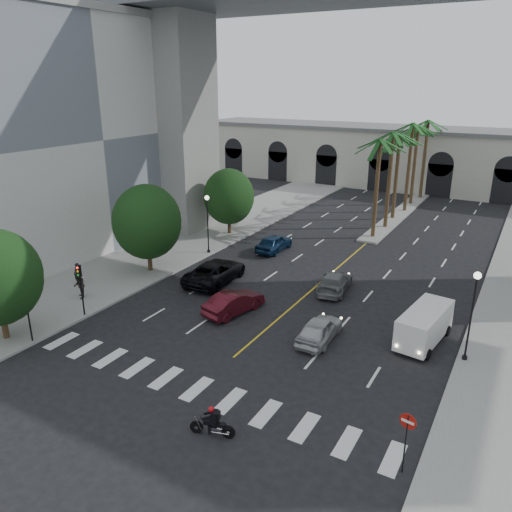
{
  "coord_description": "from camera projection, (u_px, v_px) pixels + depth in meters",
  "views": [
    {
      "loc": [
        13.29,
        -18.78,
        14.8
      ],
      "look_at": [
        -0.8,
        6.0,
        4.72
      ],
      "focal_mm": 35.0,
      "sensor_mm": 36.0,
      "label": 1
    }
  ],
  "objects": [
    {
      "name": "median",
      "position": [
        399.0,
        215.0,
        57.63
      ],
      "size": [
        2.0,
        24.0,
        0.2
      ],
      "primitive_type": "cube",
      "color": "gray",
      "rests_on": "ground"
    },
    {
      "name": "palm_e",
      "position": [
        418.0,
        130.0,
        59.56
      ],
      "size": [
        3.2,
        3.2,
        10.4
      ],
      "color": "#47331E",
      "rests_on": "ground"
    },
    {
      "name": "building_left",
      "position": [
        39.0,
        132.0,
        45.5
      ],
      "size": [
        16.5,
        32.5,
        20.6
      ],
      "color": "silver",
      "rests_on": "ground"
    },
    {
      "name": "sidewalk_left",
      "position": [
        170.0,
        250.0,
        45.78
      ],
      "size": [
        8.0,
        100.0,
        0.15
      ],
      "primitive_type": "cube",
      "color": "gray",
      "rests_on": "ground"
    },
    {
      "name": "cargo_van",
      "position": [
        424.0,
        325.0,
        29.36
      ],
      "size": [
        2.53,
        5.18,
        2.12
      ],
      "rotation": [
        0.0,
        0.0,
        -0.13
      ],
      "color": "silver",
      "rests_on": "ground"
    },
    {
      "name": "palm_f",
      "position": [
        428.0,
        125.0,
        62.6
      ],
      "size": [
        3.2,
        3.2,
        10.7
      ],
      "color": "#47331E",
      "rests_on": "ground"
    },
    {
      "name": "pier_building",
      "position": [
        433.0,
        159.0,
        70.17
      ],
      "size": [
        71.0,
        10.5,
        8.5
      ],
      "color": "beige",
      "rests_on": "ground"
    },
    {
      "name": "palm_c",
      "position": [
        400.0,
        138.0,
        53.14
      ],
      "size": [
        3.2,
        3.2,
        10.1
      ],
      "color": "#47331E",
      "rests_on": "ground"
    },
    {
      "name": "traffic_signal_near",
      "position": [
        26.0,
        304.0,
        28.9
      ],
      "size": [
        0.25,
        0.18,
        3.65
      ],
      "color": "black",
      "rests_on": "ground"
    },
    {
      "name": "ground",
      "position": [
        213.0,
        375.0,
        26.52
      ],
      "size": [
        140.0,
        140.0,
        0.0
      ],
      "primitive_type": "plane",
      "color": "black",
      "rests_on": "ground"
    },
    {
      "name": "car_b",
      "position": [
        234.0,
        303.0,
        33.3
      ],
      "size": [
        2.57,
        4.82,
        1.51
      ],
      "primitive_type": "imported",
      "rotation": [
        0.0,
        0.0,
        2.92
      ],
      "color": "#440D16",
      "rests_on": "ground"
    },
    {
      "name": "palm_a",
      "position": [
        380.0,
        145.0,
        46.43
      ],
      "size": [
        3.2,
        3.2,
        10.3
      ],
      "color": "#47331E",
      "rests_on": "ground"
    },
    {
      "name": "do_not_enter_sign",
      "position": [
        407.0,
        430.0,
        19.27
      ],
      "size": [
        0.67,
        0.15,
        2.77
      ],
      "rotation": [
        0.0,
        0.0,
        -0.18
      ],
      "color": "black",
      "rests_on": "ground"
    },
    {
      "name": "street_tree_far",
      "position": [
        229.0,
        197.0,
        49.31
      ],
      "size": [
        5.04,
        5.04,
        6.68
      ],
      "color": "#382616",
      "rests_on": "ground"
    },
    {
      "name": "car_d",
      "position": [
        335.0,
        282.0,
        36.83
      ],
      "size": [
        2.61,
        5.04,
        1.4
      ],
      "primitive_type": "imported",
      "rotation": [
        0.0,
        0.0,
        3.28
      ],
      "color": "slate",
      "rests_on": "ground"
    },
    {
      "name": "palm_d",
      "position": [
        413.0,
        128.0,
        56.01
      ],
      "size": [
        3.2,
        3.2,
        10.9
      ],
      "color": "#47331E",
      "rests_on": "ground"
    },
    {
      "name": "palm_b",
      "position": [
        393.0,
        138.0,
        49.57
      ],
      "size": [
        3.2,
        3.2,
        10.6
      ],
      "color": "#47331E",
      "rests_on": "ground"
    },
    {
      "name": "car_e",
      "position": [
        274.0,
        243.0,
        45.43
      ],
      "size": [
        1.89,
        4.61,
        1.56
      ],
      "primitive_type": "imported",
      "rotation": [
        0.0,
        0.0,
        3.13
      ],
      "color": "#0E2644",
      "rests_on": "ground"
    },
    {
      "name": "lamp_post_left_far",
      "position": [
        208.0,
        219.0,
        43.87
      ],
      "size": [
        0.4,
        0.4,
        5.35
      ],
      "color": "black",
      "rests_on": "ground"
    },
    {
      "name": "lamp_post_right",
      "position": [
        472.0,
        309.0,
        26.69
      ],
      "size": [
        0.4,
        0.4,
        5.35
      ],
      "color": "black",
      "rests_on": "ground"
    },
    {
      "name": "bridge",
      "position": [
        413.0,
        27.0,
        36.78
      ],
      "size": [
        75.0,
        13.0,
        26.0
      ],
      "color": "gray",
      "rests_on": "ground"
    },
    {
      "name": "motorcycle_rider",
      "position": [
        213.0,
        423.0,
        21.75
      ],
      "size": [
        2.03,
        0.75,
        1.5
      ],
      "rotation": [
        0.0,
        0.0,
        0.28
      ],
      "color": "black",
      "rests_on": "ground"
    },
    {
      "name": "pedestrian_a",
      "position": [
        78.0,
        274.0,
        37.43
      ],
      "size": [
        0.69,
        0.5,
        1.74
      ],
      "primitive_type": "imported",
      "rotation": [
        0.0,
        0.0,
        0.14
      ],
      "color": "black",
      "rests_on": "sidewalk_left"
    },
    {
      "name": "car_c",
      "position": [
        215.0,
        272.0,
        38.43
      ],
      "size": [
        3.08,
        6.2,
        1.69
      ],
      "primitive_type": "imported",
      "rotation": [
        0.0,
        0.0,
        3.19
      ],
      "color": "black",
      "rests_on": "ground"
    },
    {
      "name": "traffic_signal_far",
      "position": [
        80.0,
        282.0,
        32.18
      ],
      "size": [
        0.25,
        0.18,
        3.65
      ],
      "color": "black",
      "rests_on": "ground"
    },
    {
      "name": "pedestrian_b",
      "position": [
        79.0,
        285.0,
        35.18
      ],
      "size": [
        1.18,
        1.16,
        1.92
      ],
      "primitive_type": "imported",
      "rotation": [
        0.0,
        0.0,
        -0.69
      ],
      "color": "black",
      "rests_on": "sidewalk_left"
    },
    {
      "name": "car_a",
      "position": [
        319.0,
        329.0,
        29.79
      ],
      "size": [
        1.82,
        4.35,
        1.47
      ],
      "primitive_type": "imported",
      "rotation": [
        0.0,
        0.0,
        3.16
      ],
      "color": "#AFB0B4",
      "rests_on": "ground"
    },
    {
      "name": "street_tree_mid",
      "position": [
        147.0,
        222.0,
        39.37
      ],
      "size": [
        5.44,
        5.44,
        7.21
      ],
      "color": "#382616",
      "rests_on": "ground"
    }
  ]
}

